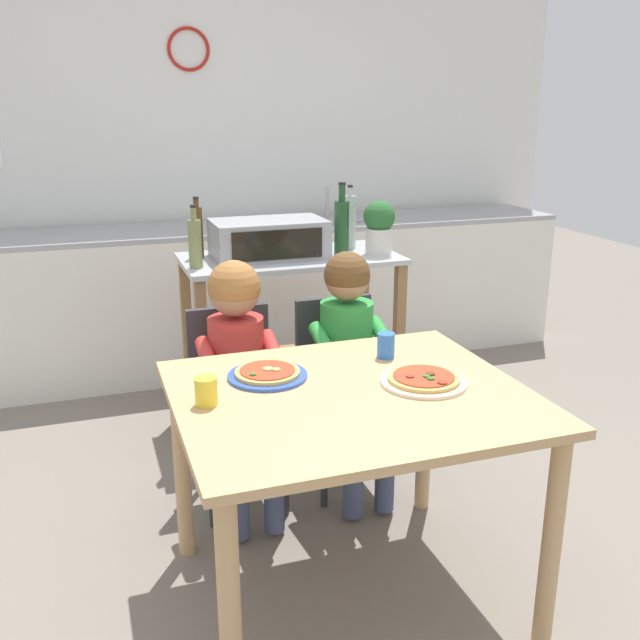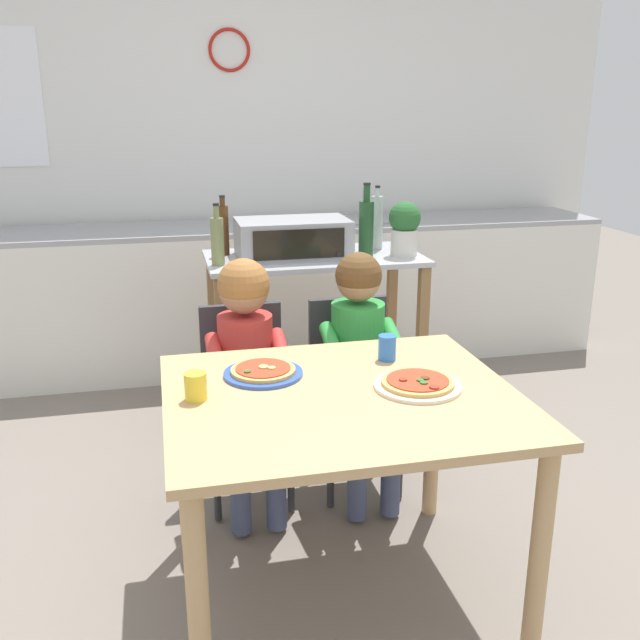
{
  "view_description": "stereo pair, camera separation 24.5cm",
  "coord_description": "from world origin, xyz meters",
  "px_view_note": "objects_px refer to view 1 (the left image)",
  "views": [
    {
      "loc": [
        -0.76,
        -1.91,
        1.63
      ],
      "look_at": [
        0.0,
        0.3,
        0.9
      ],
      "focal_mm": 39.62,
      "sensor_mm": 36.0,
      "label": 1
    },
    {
      "loc": [
        -0.53,
        -1.98,
        1.63
      ],
      "look_at": [
        0.0,
        0.3,
        0.9
      ],
      "focal_mm": 39.62,
      "sensor_mm": 36.0,
      "label": 2
    }
  ],
  "objects_px": {
    "kitchen_island_cart": "(291,312)",
    "bottle_squat_spirits": "(195,242)",
    "dining_chair_right": "(341,379)",
    "dining_table": "(350,423)",
    "child_in_green_shirt": "(351,346)",
    "drinking_cup_yellow": "(206,391)",
    "pizza_plate_cream": "(424,380)",
    "bottle_clear_vinegar": "(197,231)",
    "bottle_brown_beer": "(350,221)",
    "pizza_plate_blue_rimmed": "(267,374)",
    "dining_chair_left": "(235,392)",
    "drinking_cup_blue": "(386,345)",
    "toaster_oven": "(269,239)",
    "bottle_slim_sauce": "(342,226)",
    "potted_herb_plant": "(379,225)",
    "child_in_red_shirt": "(240,355)"
  },
  "relations": [
    {
      "from": "toaster_oven",
      "to": "bottle_clear_vinegar",
      "type": "bearing_deg",
      "value": 159.12
    },
    {
      "from": "bottle_brown_beer",
      "to": "dining_chair_left",
      "type": "height_order",
      "value": "bottle_brown_beer"
    },
    {
      "from": "pizza_plate_blue_rimmed",
      "to": "bottle_clear_vinegar",
      "type": "bearing_deg",
      "value": 89.61
    },
    {
      "from": "pizza_plate_blue_rimmed",
      "to": "drinking_cup_blue",
      "type": "relative_size",
      "value": 2.94
    },
    {
      "from": "bottle_slim_sauce",
      "to": "drinking_cup_blue",
      "type": "bearing_deg",
      "value": -102.65
    },
    {
      "from": "dining_chair_left",
      "to": "child_in_green_shirt",
      "type": "relative_size",
      "value": 0.79
    },
    {
      "from": "toaster_oven",
      "to": "bottle_slim_sauce",
      "type": "distance_m",
      "value": 0.37
    },
    {
      "from": "dining_chair_left",
      "to": "pizza_plate_cream",
      "type": "bearing_deg",
      "value": -58.62
    },
    {
      "from": "dining_table",
      "to": "bottle_slim_sauce",
      "type": "bearing_deg",
      "value": 70.58
    },
    {
      "from": "toaster_oven",
      "to": "dining_chair_right",
      "type": "distance_m",
      "value": 0.86
    },
    {
      "from": "bottle_brown_beer",
      "to": "dining_chair_left",
      "type": "relative_size",
      "value": 0.41
    },
    {
      "from": "kitchen_island_cart",
      "to": "bottle_squat_spirits",
      "type": "xyz_separation_m",
      "value": [
        -0.49,
        -0.11,
        0.41
      ]
    },
    {
      "from": "bottle_squat_spirits",
      "to": "dining_chair_right",
      "type": "bearing_deg",
      "value": -49.0
    },
    {
      "from": "bottle_squat_spirits",
      "to": "bottle_brown_beer",
      "type": "bearing_deg",
      "value": 13.4
    },
    {
      "from": "dining_table",
      "to": "drinking_cup_blue",
      "type": "distance_m",
      "value": 0.38
    },
    {
      "from": "dining_table",
      "to": "dining_chair_right",
      "type": "height_order",
      "value": "dining_chair_right"
    },
    {
      "from": "dining_table",
      "to": "toaster_oven",
      "type": "bearing_deg",
      "value": 85.09
    },
    {
      "from": "bottle_squat_spirits",
      "to": "dining_chair_left",
      "type": "distance_m",
      "value": 0.78
    },
    {
      "from": "dining_table",
      "to": "potted_herb_plant",
      "type": "bearing_deg",
      "value": 63.33
    },
    {
      "from": "pizza_plate_cream",
      "to": "drinking_cup_blue",
      "type": "relative_size",
      "value": 3.12
    },
    {
      "from": "dining_table",
      "to": "drinking_cup_yellow",
      "type": "relative_size",
      "value": 12.65
    },
    {
      "from": "bottle_brown_beer",
      "to": "pizza_plate_cream",
      "type": "bearing_deg",
      "value": -102.46
    },
    {
      "from": "child_in_green_shirt",
      "to": "drinking_cup_blue",
      "type": "height_order",
      "value": "child_in_green_shirt"
    },
    {
      "from": "child_in_red_shirt",
      "to": "pizza_plate_cream",
      "type": "distance_m",
      "value": 0.8
    },
    {
      "from": "potted_herb_plant",
      "to": "dining_table",
      "type": "relative_size",
      "value": 0.25
    },
    {
      "from": "dining_chair_right",
      "to": "drinking_cup_blue",
      "type": "distance_m",
      "value": 0.59
    },
    {
      "from": "dining_table",
      "to": "pizza_plate_cream",
      "type": "relative_size",
      "value": 3.91
    },
    {
      "from": "pizza_plate_blue_rimmed",
      "to": "bottle_brown_beer",
      "type": "bearing_deg",
      "value": 58.73
    },
    {
      "from": "bottle_brown_beer",
      "to": "drinking_cup_blue",
      "type": "distance_m",
      "value": 1.35
    },
    {
      "from": "dining_chair_left",
      "to": "bottle_squat_spirits",
      "type": "bearing_deg",
      "value": 94.17
    },
    {
      "from": "bottle_squat_spirits",
      "to": "drinking_cup_yellow",
      "type": "bearing_deg",
      "value": -98.38
    },
    {
      "from": "bottle_slim_sauce",
      "to": "drinking_cup_yellow",
      "type": "height_order",
      "value": "bottle_slim_sauce"
    },
    {
      "from": "dining_table",
      "to": "kitchen_island_cart",
      "type": "bearing_deg",
      "value": 80.81
    },
    {
      "from": "drinking_cup_yellow",
      "to": "pizza_plate_blue_rimmed",
      "type": "bearing_deg",
      "value": 33.49
    },
    {
      "from": "dining_table",
      "to": "pizza_plate_blue_rimmed",
      "type": "xyz_separation_m",
      "value": [
        -0.22,
        0.2,
        0.12
      ]
    },
    {
      "from": "toaster_oven",
      "to": "child_in_green_shirt",
      "type": "distance_m",
      "value": 0.88
    },
    {
      "from": "dining_table",
      "to": "child_in_green_shirt",
      "type": "bearing_deg",
      "value": 68.36
    },
    {
      "from": "child_in_red_shirt",
      "to": "dining_chair_right",
      "type": "bearing_deg",
      "value": 13.44
    },
    {
      "from": "drinking_cup_blue",
      "to": "drinking_cup_yellow",
      "type": "bearing_deg",
      "value": -163.4
    },
    {
      "from": "bottle_clear_vinegar",
      "to": "bottle_brown_beer",
      "type": "distance_m",
      "value": 0.8
    },
    {
      "from": "kitchen_island_cart",
      "to": "bottle_squat_spirits",
      "type": "bearing_deg",
      "value": -167.68
    },
    {
      "from": "potted_herb_plant",
      "to": "drinking_cup_yellow",
      "type": "bearing_deg",
      "value": -130.98
    },
    {
      "from": "dining_chair_right",
      "to": "child_in_green_shirt",
      "type": "height_order",
      "value": "child_in_green_shirt"
    },
    {
      "from": "bottle_brown_beer",
      "to": "child_in_green_shirt",
      "type": "height_order",
      "value": "bottle_brown_beer"
    },
    {
      "from": "dining_chair_right",
      "to": "bottle_clear_vinegar",
      "type": "bearing_deg",
      "value": 119.06
    },
    {
      "from": "bottle_slim_sauce",
      "to": "dining_table",
      "type": "xyz_separation_m",
      "value": [
        -0.48,
        -1.37,
        -0.39
      ]
    },
    {
      "from": "bottle_slim_sauce",
      "to": "pizza_plate_blue_rimmed",
      "type": "relative_size",
      "value": 1.38
    },
    {
      "from": "child_in_green_shirt",
      "to": "pizza_plate_cream",
      "type": "height_order",
      "value": "child_in_green_shirt"
    },
    {
      "from": "pizza_plate_blue_rimmed",
      "to": "drinking_cup_yellow",
      "type": "height_order",
      "value": "drinking_cup_yellow"
    },
    {
      "from": "dining_table",
      "to": "bottle_squat_spirits",
      "type": "bearing_deg",
      "value": 101.02
    }
  ]
}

